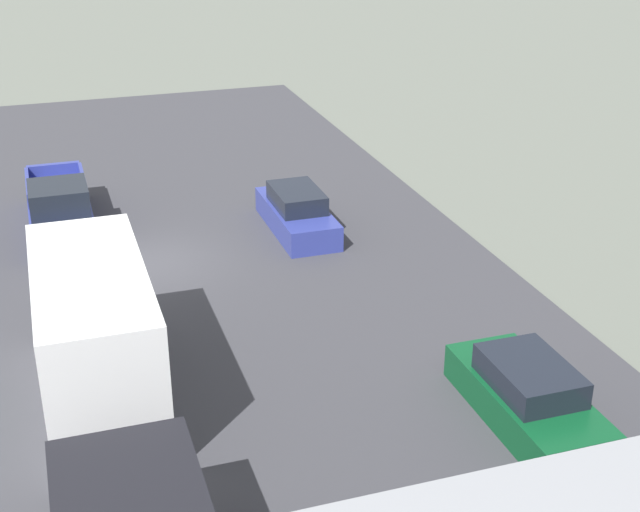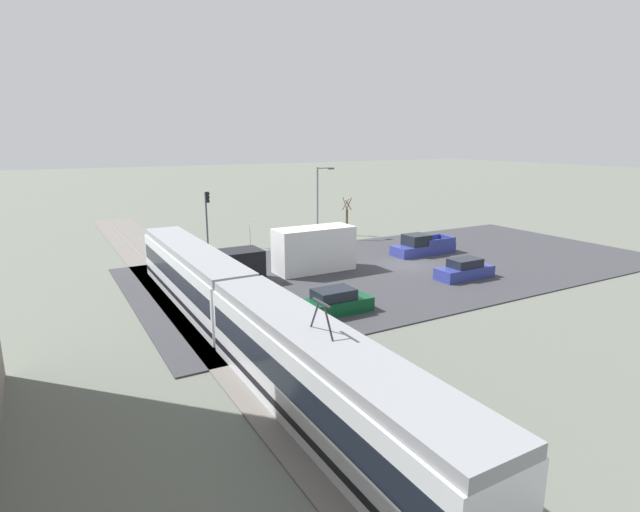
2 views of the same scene
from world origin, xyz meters
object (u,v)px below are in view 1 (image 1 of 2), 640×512
Objects in this scene: box_truck at (103,376)px; sedan_car_0 at (297,213)px; sedan_car_1 at (527,396)px; pickup_truck at (60,210)px.

sedan_car_0 is (-7.17, -9.84, -0.95)m from box_truck.
box_truck reaches higher than sedan_car_1.
box_truck reaches higher than sedan_car_0.
box_truck is at bearing 91.20° from pickup_truck.
pickup_truck is 17.10m from sedan_car_1.
sedan_car_0 is at bearing 161.46° from pickup_truck.
sedan_car_0 is at bearing 97.74° from sedan_car_1.
pickup_truck is (0.26, -12.34, -0.86)m from box_truck.
sedan_car_1 is (-9.06, 14.50, -0.09)m from pickup_truck.
box_truck is at bearing 166.21° from sedan_car_1.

